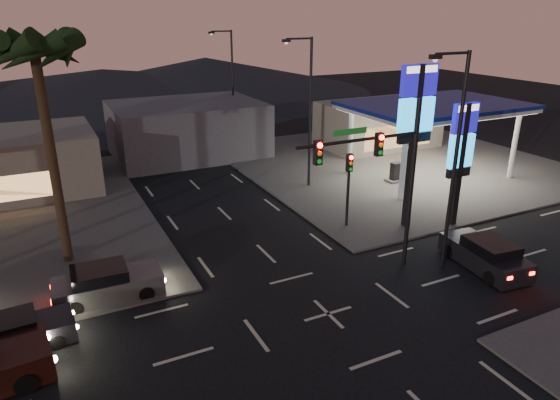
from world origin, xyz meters
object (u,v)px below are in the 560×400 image
pylon_sign_tall (416,115)px  car_lane_a_front (15,334)px  traffic_signal_mast (382,166)px  car_lane_b_front (107,284)px  pylon_sign_short (461,146)px  suv_station (486,255)px  gas_station (435,108)px

pylon_sign_tall → car_lane_a_front: bearing=-173.2°
pylon_sign_tall → traffic_signal_mast: 6.02m
traffic_signal_mast → car_lane_b_front: 12.83m
traffic_signal_mast → car_lane_b_front: traffic_signal_mast is taller
pylon_sign_short → car_lane_a_front: (-22.29, -1.34, -4.05)m
pylon_sign_tall → traffic_signal_mast: bearing=-143.5°
traffic_signal_mast → suv_station: size_ratio=1.71×
suv_station → car_lane_b_front: bearing=162.5°
gas_station → car_lane_b_front: 25.13m
pylon_sign_tall → car_lane_b_front: pylon_sign_tall is taller
car_lane_b_front → pylon_sign_short: bearing=-2.2°
gas_station → traffic_signal_mast: size_ratio=1.53×
car_lane_a_front → suv_station: size_ratio=0.87×
gas_station → pylon_sign_short: size_ratio=1.74×
pylon_sign_short → suv_station: bearing=-117.0°
pylon_sign_tall → pylon_sign_short: pylon_sign_tall is taller
car_lane_a_front → suv_station: bearing=-8.9°
gas_station → suv_station: bearing=-121.3°
traffic_signal_mast → suv_station: (4.95, -1.97, -4.53)m
pylon_sign_short → gas_station: bearing=56.3°
traffic_signal_mast → car_lane_a_front: (-15.05, 1.17, -4.62)m
pylon_sign_short → car_lane_b_front: pylon_sign_short is taller
car_lane_b_front → suv_station: bearing=-17.5°
gas_station → pylon_sign_short: pylon_sign_short is taller
pylon_sign_tall → gas_station: bearing=40.9°
pylon_sign_tall → pylon_sign_short: bearing=-21.8°
gas_station → car_lane_a_front: gas_station is taller
car_lane_b_front → suv_station: size_ratio=0.99×
gas_station → traffic_signal_mast: bearing=-140.7°
car_lane_a_front → pylon_sign_tall: bearing=6.8°
pylon_sign_short → suv_station: 6.41m
traffic_signal_mast → suv_station: bearing=-21.7°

